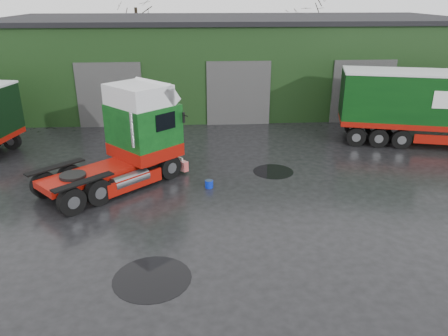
{
  "coord_description": "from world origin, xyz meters",
  "views": [
    {
      "loc": [
        -0.73,
        -13.18,
        7.9
      ],
      "look_at": [
        0.3,
        2.18,
        1.7
      ],
      "focal_mm": 35.0,
      "sensor_mm": 36.0,
      "label": 1
    }
  ],
  "objects_px": {
    "tree_back_b": "(305,39)",
    "warehouse": "(231,61)",
    "hero_tractor": "(106,140)",
    "tree_back_a": "(137,29)",
    "wash_bucket": "(209,184)"
  },
  "relations": [
    {
      "from": "warehouse",
      "to": "hero_tractor",
      "type": "xyz_separation_m",
      "value": [
        -6.5,
        -15.5,
        -1.01
      ]
    },
    {
      "from": "warehouse",
      "to": "tree_back_b",
      "type": "bearing_deg",
      "value": 51.34
    },
    {
      "from": "warehouse",
      "to": "tree_back_a",
      "type": "height_order",
      "value": "tree_back_a"
    },
    {
      "from": "warehouse",
      "to": "hero_tractor",
      "type": "bearing_deg",
      "value": -112.75
    },
    {
      "from": "hero_tractor",
      "to": "tree_back_b",
      "type": "xyz_separation_m",
      "value": [
        14.5,
        25.5,
        1.6
      ]
    },
    {
      "from": "warehouse",
      "to": "tree_back_b",
      "type": "height_order",
      "value": "tree_back_b"
    },
    {
      "from": "tree_back_b",
      "to": "tree_back_a",
      "type": "bearing_deg",
      "value": 180.0
    },
    {
      "from": "tree_back_a",
      "to": "warehouse",
      "type": "bearing_deg",
      "value": -51.34
    },
    {
      "from": "tree_back_a",
      "to": "hero_tractor",
      "type": "bearing_deg",
      "value": -86.63
    },
    {
      "from": "hero_tractor",
      "to": "tree_back_a",
      "type": "height_order",
      "value": "tree_back_a"
    },
    {
      "from": "hero_tractor",
      "to": "tree_back_a",
      "type": "xyz_separation_m",
      "value": [
        -1.5,
        25.5,
        2.6
      ]
    },
    {
      "from": "warehouse",
      "to": "wash_bucket",
      "type": "bearing_deg",
      "value": -98.0
    },
    {
      "from": "hero_tractor",
      "to": "warehouse",
      "type": "bearing_deg",
      "value": 114.56
    },
    {
      "from": "wash_bucket",
      "to": "tree_back_a",
      "type": "height_order",
      "value": "tree_back_a"
    },
    {
      "from": "tree_back_b",
      "to": "warehouse",
      "type": "bearing_deg",
      "value": -128.66
    }
  ]
}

